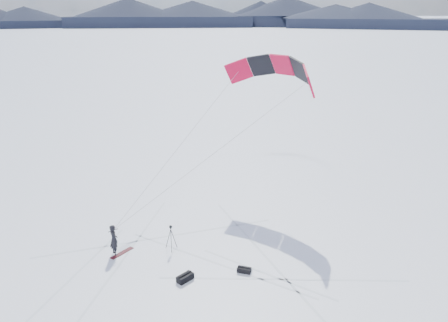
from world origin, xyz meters
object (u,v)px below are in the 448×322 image
object	(u,v)px
snowboard	(122,253)
gear_bag_a	(185,278)
tripod	(171,234)
snowkiter	(115,254)
gear_bag_b	(244,270)

from	to	relation	value
snowboard	gear_bag_a	size ratio (longest dim) A/B	1.57
tripod	gear_bag_a	size ratio (longest dim) A/B	1.56
snowkiter	snowboard	world-z (taller)	snowkiter
tripod	gear_bag_b	size ratio (longest dim) A/B	1.93
snowboard	gear_bag_a	bearing A→B (deg)	-88.55
gear_bag_a	tripod	bearing A→B (deg)	61.73
snowboard	gear_bag_b	bearing A→B (deg)	-69.27
tripod	gear_bag_a	world-z (taller)	tripod
gear_bag_b	gear_bag_a	bearing A→B (deg)	-148.69
snowkiter	gear_bag_a	size ratio (longest dim) A/B	1.88
snowkiter	tripod	size ratio (longest dim) A/B	1.21
snowkiter	tripod	world-z (taller)	tripod
gear_bag_a	gear_bag_b	bearing A→B (deg)	-33.25
snowboard	snowkiter	bearing A→B (deg)	139.04
snowboard	gear_bag_b	distance (m)	6.45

